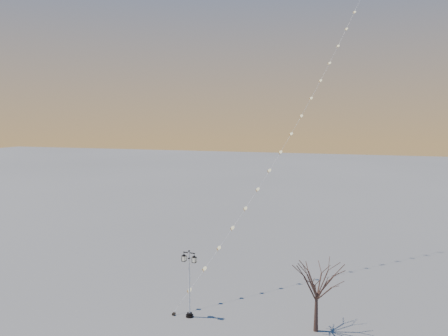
% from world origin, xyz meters
% --- Properties ---
extents(ground, '(300.00, 300.00, 0.00)m').
position_xyz_m(ground, '(0.00, 0.00, 0.00)').
color(ground, slate).
rests_on(ground, ground).
extents(street_lamp, '(1.16, 0.51, 4.59)m').
position_xyz_m(street_lamp, '(0.41, 1.17, 2.54)').
color(street_lamp, black).
rests_on(street_lamp, ground).
extents(bare_tree, '(2.76, 2.76, 4.58)m').
position_xyz_m(bare_tree, '(8.72, 1.76, 3.18)').
color(bare_tree, '#3C2821').
rests_on(bare_tree, ground).
extents(kite_train, '(16.95, 34.90, 43.28)m').
position_xyz_m(kite_train, '(7.47, 18.20, 21.55)').
color(kite_train, black).
rests_on(kite_train, ground).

